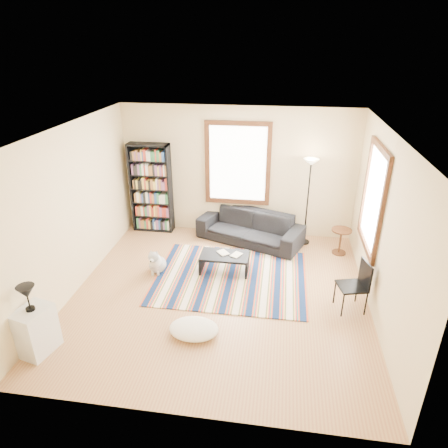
# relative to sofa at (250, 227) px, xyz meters

# --- Properties ---
(floor) EXTENTS (5.00, 5.00, 0.10)m
(floor) POSITION_rel_sofa_xyz_m (-0.34, -2.05, -0.38)
(floor) COLOR #AD834F
(floor) RESTS_ON ground
(ceiling) EXTENTS (5.00, 5.00, 0.10)m
(ceiling) POSITION_rel_sofa_xyz_m (-0.34, -2.05, 2.52)
(ceiling) COLOR white
(ceiling) RESTS_ON floor
(wall_back) EXTENTS (5.00, 0.10, 2.80)m
(wall_back) POSITION_rel_sofa_xyz_m (-0.34, 0.50, 1.07)
(wall_back) COLOR beige
(wall_back) RESTS_ON floor
(wall_front) EXTENTS (5.00, 0.10, 2.80)m
(wall_front) POSITION_rel_sofa_xyz_m (-0.34, -4.60, 1.07)
(wall_front) COLOR beige
(wall_front) RESTS_ON floor
(wall_left) EXTENTS (0.10, 5.00, 2.80)m
(wall_left) POSITION_rel_sofa_xyz_m (-2.89, -2.05, 1.07)
(wall_left) COLOR beige
(wall_left) RESTS_ON floor
(wall_right) EXTENTS (0.10, 5.00, 2.80)m
(wall_right) POSITION_rel_sofa_xyz_m (2.21, -2.05, 1.07)
(wall_right) COLOR beige
(wall_right) RESTS_ON floor
(window_back) EXTENTS (1.20, 0.06, 1.60)m
(window_back) POSITION_rel_sofa_xyz_m (-0.34, 0.42, 1.27)
(window_back) COLOR white
(window_back) RESTS_ON wall_back
(window_right) EXTENTS (0.06, 1.20, 1.60)m
(window_right) POSITION_rel_sofa_xyz_m (2.13, -1.25, 1.27)
(window_right) COLOR white
(window_right) RESTS_ON wall_right
(rug) EXTENTS (2.75, 2.20, 0.02)m
(rug) POSITION_rel_sofa_xyz_m (-0.22, -1.52, -0.32)
(rug) COLOR #0D1E41
(rug) RESTS_ON floor
(sofa) EXTENTS (2.40, 1.60, 0.65)m
(sofa) POSITION_rel_sofa_xyz_m (0.00, 0.00, 0.00)
(sofa) COLOR black
(sofa) RESTS_ON floor
(bookshelf) EXTENTS (0.90, 0.30, 2.00)m
(bookshelf) POSITION_rel_sofa_xyz_m (-2.24, 0.27, 0.67)
(bookshelf) COLOR black
(bookshelf) RESTS_ON floor
(coffee_table) EXTENTS (1.00, 0.71, 0.36)m
(coffee_table) POSITION_rel_sofa_xyz_m (-0.36, -1.32, -0.15)
(coffee_table) COLOR black
(coffee_table) RESTS_ON floor
(book_a) EXTENTS (0.27, 0.27, 0.02)m
(book_a) POSITION_rel_sofa_xyz_m (-0.46, -1.32, 0.04)
(book_a) COLOR beige
(book_a) RESTS_ON coffee_table
(book_b) EXTENTS (0.24, 0.27, 0.02)m
(book_b) POSITION_rel_sofa_xyz_m (-0.21, -1.27, 0.04)
(book_b) COLOR beige
(book_b) RESTS_ON coffee_table
(floor_cushion) EXTENTS (0.80, 0.63, 0.19)m
(floor_cushion) POSITION_rel_sofa_xyz_m (-0.55, -3.13, -0.23)
(floor_cushion) COLOR silver
(floor_cushion) RESTS_ON floor
(floor_lamp) EXTENTS (0.40, 0.40, 1.86)m
(floor_lamp) POSITION_rel_sofa_xyz_m (1.17, 0.10, 0.60)
(floor_lamp) COLOR black
(floor_lamp) RESTS_ON floor
(side_table) EXTENTS (0.46, 0.46, 0.54)m
(side_table) POSITION_rel_sofa_xyz_m (1.86, -0.28, -0.06)
(side_table) COLOR #4A2512
(side_table) RESTS_ON floor
(folding_chair) EXTENTS (0.51, 0.49, 0.86)m
(folding_chair) POSITION_rel_sofa_xyz_m (1.81, -2.16, 0.10)
(folding_chair) COLOR black
(folding_chair) RESTS_ON floor
(white_cabinet) EXTENTS (0.49, 0.58, 0.70)m
(white_cabinet) POSITION_rel_sofa_xyz_m (-2.64, -3.79, 0.02)
(white_cabinet) COLOR silver
(white_cabinet) RESTS_ON floor
(table_lamp) EXTENTS (0.32, 0.32, 0.38)m
(table_lamp) POSITION_rel_sofa_xyz_m (-2.64, -3.79, 0.56)
(table_lamp) COLOR black
(table_lamp) RESTS_ON white_cabinet
(dog) EXTENTS (0.39, 0.52, 0.50)m
(dog) POSITION_rel_sofa_xyz_m (-1.61, -1.51, -0.08)
(dog) COLOR silver
(dog) RESTS_ON floor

